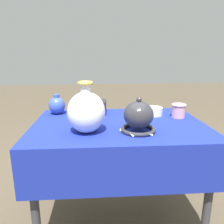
% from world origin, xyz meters
% --- Properties ---
extents(ground_plane, '(14.00, 14.00, 0.00)m').
position_xyz_m(ground_plane, '(0.00, 0.00, 0.00)').
color(ground_plane, '#4C4233').
extents(display_table, '(1.03, 0.71, 0.68)m').
position_xyz_m(display_table, '(0.00, -0.02, 0.61)').
color(display_table, '#38383D').
rests_on(display_table, ground_plane).
extents(vase_tall_bulbous, '(0.20, 0.20, 0.27)m').
position_xyz_m(vase_tall_bulbous, '(-0.19, -0.15, 0.80)').
color(vase_tall_bulbous, white).
rests_on(vase_tall_bulbous, display_table).
extents(vase_dome_bell, '(0.20, 0.19, 0.19)m').
position_xyz_m(vase_dome_bell, '(0.09, -0.16, 0.76)').
color(vase_dome_bell, '#2D2D33').
rests_on(vase_dome_bell, display_table).
extents(mosaic_tile_box, '(0.15, 0.15, 0.09)m').
position_xyz_m(mosaic_tile_box, '(-0.14, 0.23, 0.73)').
color(mosaic_tile_box, '#232328').
rests_on(mosaic_tile_box, display_table).
extents(cup_wide_rose, '(0.10, 0.10, 0.09)m').
position_xyz_m(cup_wide_rose, '(0.40, 0.09, 0.73)').
color(cup_wide_rose, '#D19399').
rests_on(cup_wide_rose, display_table).
extents(jar_round_cobalt, '(0.11, 0.11, 0.14)m').
position_xyz_m(jar_round_cobalt, '(-0.41, 0.24, 0.75)').
color(jar_round_cobalt, '#3851A8').
rests_on(jar_round_cobalt, display_table).
extents(pot_squat_ivory, '(0.13, 0.13, 0.05)m').
position_xyz_m(pot_squat_ivory, '(0.25, 0.16, 0.71)').
color(pot_squat_ivory, white).
rests_on(pot_squat_ivory, display_table).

